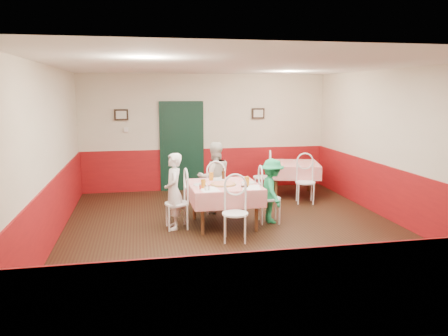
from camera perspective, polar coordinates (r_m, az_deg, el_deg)
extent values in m
plane|color=black|center=(7.60, 1.73, -8.36)|extent=(7.00, 7.00, 0.00)
plane|color=white|center=(7.22, 1.85, 13.24)|extent=(7.00, 7.00, 0.00)
cube|color=beige|center=(10.70, -2.37, 4.67)|extent=(6.00, 0.10, 2.80)
cube|color=beige|center=(4.00, 12.97, -4.61)|extent=(6.00, 0.10, 2.80)
cube|color=beige|center=(7.24, -22.07, 1.39)|extent=(0.10, 7.00, 2.80)
cube|color=beige|center=(8.46, 22.04, 2.54)|extent=(0.10, 7.00, 2.80)
cube|color=maroon|center=(10.80, -2.33, -0.09)|extent=(6.00, 0.03, 1.00)
cube|color=maroon|center=(4.32, 12.41, -16.19)|extent=(6.00, 0.03, 1.00)
cube|color=maroon|center=(7.41, -21.50, -5.50)|extent=(0.03, 7.00, 1.00)
cube|color=maroon|center=(8.60, 21.57, -3.42)|extent=(0.03, 7.00, 1.00)
cube|color=black|center=(10.61, -5.53, 2.69)|extent=(0.96, 0.06, 2.10)
cube|color=black|center=(10.50, -13.28, 6.78)|extent=(0.32, 0.03, 0.26)
cube|color=black|center=(10.89, 4.48, 7.12)|extent=(0.32, 0.03, 0.26)
cube|color=white|center=(10.52, -12.65, 4.90)|extent=(0.10, 0.03, 0.10)
cube|color=red|center=(7.87, 0.00, -4.84)|extent=(1.24, 1.24, 0.77)
cube|color=red|center=(10.28, 9.04, -1.44)|extent=(1.36, 1.36, 0.77)
cylinder|color=#B74723|center=(7.71, -0.10, -2.11)|extent=(0.44, 0.44, 0.03)
cylinder|color=white|center=(7.69, -3.10, -2.21)|extent=(0.25, 0.25, 0.01)
cylinder|color=white|center=(7.87, 3.20, -1.92)|extent=(0.25, 0.25, 0.01)
cylinder|color=white|center=(8.15, -0.76, -1.49)|extent=(0.25, 0.25, 0.01)
cylinder|color=#BF7219|center=(7.45, -2.72, -2.06)|extent=(0.08, 0.08, 0.15)
cylinder|color=#BF7219|center=(7.64, 3.00, -1.74)|extent=(0.09, 0.09, 0.16)
cylinder|color=#BF7219|center=(8.10, -1.68, -1.08)|extent=(0.08, 0.08, 0.15)
cylinder|color=#381C0A|center=(8.15, -0.08, -0.84)|extent=(0.06, 0.06, 0.20)
cylinder|color=silver|center=(7.27, -2.43, -2.61)|extent=(0.04, 0.04, 0.09)
cylinder|color=silver|center=(7.28, -2.00, -2.60)|extent=(0.04, 0.04, 0.09)
cylinder|color=#B23319|center=(7.36, -3.11, -2.47)|extent=(0.04, 0.04, 0.09)
cube|color=white|center=(7.35, -1.95, -2.82)|extent=(0.36, 0.44, 0.00)
cube|color=white|center=(7.52, 3.58, -2.54)|extent=(0.37, 0.45, 0.00)
cube|color=black|center=(7.54, 2.70, -2.41)|extent=(0.11, 0.09, 0.02)
imported|color=gray|center=(7.67, -6.60, -3.04)|extent=(0.33, 0.49, 1.34)
imported|color=gray|center=(8.66, -1.25, -1.24)|extent=(0.74, 0.60, 1.41)
imported|color=gray|center=(8.05, 6.28, -2.98)|extent=(0.46, 0.78, 1.18)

